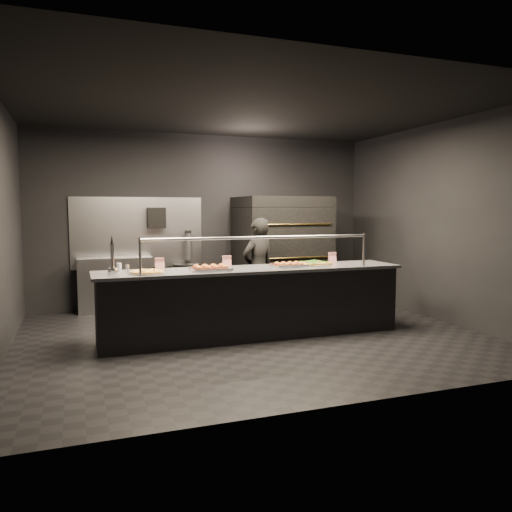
% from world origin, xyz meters
% --- Properties ---
extents(room, '(6.04, 6.00, 3.00)m').
position_xyz_m(room, '(-0.02, 0.05, 1.50)').
color(room, black).
rests_on(room, ground).
extents(service_counter, '(4.10, 0.78, 1.37)m').
position_xyz_m(service_counter, '(0.00, -0.00, 0.46)').
color(service_counter, black).
rests_on(service_counter, ground).
extents(pizza_oven, '(1.50, 1.23, 1.91)m').
position_xyz_m(pizza_oven, '(1.20, 1.90, 0.97)').
color(pizza_oven, black).
rests_on(pizza_oven, ground).
extents(prep_shelf, '(1.20, 0.35, 0.90)m').
position_xyz_m(prep_shelf, '(-1.60, 2.32, 0.45)').
color(prep_shelf, '#99999E').
rests_on(prep_shelf, ground).
extents(towel_dispenser, '(0.30, 0.20, 0.35)m').
position_xyz_m(towel_dispenser, '(-0.90, 2.39, 1.55)').
color(towel_dispenser, black).
rests_on(towel_dispenser, room).
extents(fire_extinguisher, '(0.14, 0.14, 0.51)m').
position_xyz_m(fire_extinguisher, '(-0.35, 2.40, 1.06)').
color(fire_extinguisher, '#B2B2B7').
rests_on(fire_extinguisher, room).
extents(beer_tap, '(0.12, 0.18, 0.47)m').
position_xyz_m(beer_tap, '(-1.79, 0.00, 1.06)').
color(beer_tap, silver).
rests_on(beer_tap, service_counter).
extents(round_pizza, '(0.47, 0.47, 0.03)m').
position_xyz_m(round_pizza, '(-1.40, -0.08, 0.94)').
color(round_pizza, silver).
rests_on(round_pizza, service_counter).
extents(slider_tray_a, '(0.54, 0.43, 0.08)m').
position_xyz_m(slider_tray_a, '(-0.60, -0.08, 0.95)').
color(slider_tray_a, silver).
rests_on(slider_tray_a, service_counter).
extents(slider_tray_b, '(0.49, 0.41, 0.07)m').
position_xyz_m(slider_tray_b, '(0.50, -0.04, 0.95)').
color(slider_tray_b, silver).
rests_on(slider_tray_b, service_counter).
extents(square_pizza, '(0.52, 0.52, 0.05)m').
position_xyz_m(square_pizza, '(0.93, 0.08, 0.94)').
color(square_pizza, silver).
rests_on(square_pizza, service_counter).
extents(condiment_jar, '(0.16, 0.06, 0.10)m').
position_xyz_m(condiment_jar, '(-1.67, 0.23, 0.97)').
color(condiment_jar, silver).
rests_on(condiment_jar, service_counter).
extents(tent_cards, '(2.64, 0.04, 0.15)m').
position_xyz_m(tent_cards, '(-0.04, 0.28, 1.00)').
color(tent_cards, white).
rests_on(tent_cards, service_counter).
extents(trash_bin, '(0.46, 0.46, 0.76)m').
position_xyz_m(trash_bin, '(-0.43, 2.22, 0.38)').
color(trash_bin, black).
rests_on(trash_bin, ground).
extents(worker, '(0.66, 0.54, 1.56)m').
position_xyz_m(worker, '(0.43, 0.98, 0.78)').
color(worker, black).
rests_on(worker, ground).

